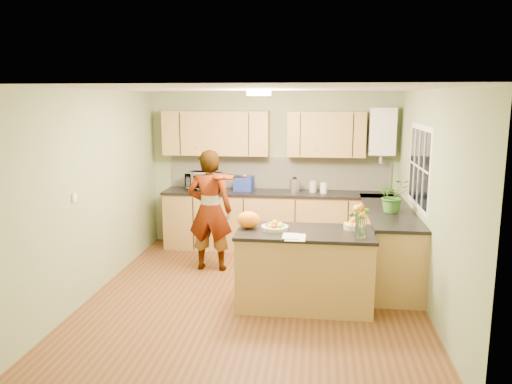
# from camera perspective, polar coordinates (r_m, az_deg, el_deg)

# --- Properties ---
(floor) EXTENTS (4.50, 4.50, 0.00)m
(floor) POSITION_cam_1_polar(r_m,az_deg,el_deg) (6.32, -0.02, -11.61)
(floor) COLOR #5C311A
(floor) RESTS_ON ground
(ceiling) EXTENTS (4.00, 4.50, 0.02)m
(ceiling) POSITION_cam_1_polar(r_m,az_deg,el_deg) (5.86, -0.02, 11.67)
(ceiling) COLOR silver
(ceiling) RESTS_ON wall_back
(wall_back) EXTENTS (4.00, 0.02, 2.50)m
(wall_back) POSITION_cam_1_polar(r_m,az_deg,el_deg) (8.17, 1.93, 2.57)
(wall_back) COLOR gray
(wall_back) RESTS_ON floor
(wall_front) EXTENTS (4.00, 0.02, 2.50)m
(wall_front) POSITION_cam_1_polar(r_m,az_deg,el_deg) (3.81, -4.25, -6.85)
(wall_front) COLOR gray
(wall_front) RESTS_ON floor
(wall_left) EXTENTS (0.02, 4.50, 2.50)m
(wall_left) POSITION_cam_1_polar(r_m,az_deg,el_deg) (6.52, -17.75, 0.01)
(wall_left) COLOR gray
(wall_left) RESTS_ON floor
(wall_right) EXTENTS (0.02, 4.50, 2.50)m
(wall_right) POSITION_cam_1_polar(r_m,az_deg,el_deg) (6.06, 19.10, -0.84)
(wall_right) COLOR gray
(wall_right) RESTS_ON floor
(back_counter) EXTENTS (3.64, 0.62, 0.94)m
(back_counter) POSITION_cam_1_polar(r_m,az_deg,el_deg) (8.02, 2.42, -3.26)
(back_counter) COLOR #A17940
(back_counter) RESTS_ON floor
(right_counter) EXTENTS (0.62, 2.24, 0.94)m
(right_counter) POSITION_cam_1_polar(r_m,az_deg,el_deg) (7.00, 14.88, -5.68)
(right_counter) COLOR #A17940
(right_counter) RESTS_ON floor
(splashback) EXTENTS (3.60, 0.02, 0.52)m
(splashback) POSITION_cam_1_polar(r_m,az_deg,el_deg) (8.16, 2.62, 2.19)
(splashback) COLOR beige
(splashback) RESTS_ON back_counter
(upper_cabinets) EXTENTS (3.20, 0.34, 0.70)m
(upper_cabinets) POSITION_cam_1_polar(r_m,az_deg,el_deg) (7.96, 0.58, 6.70)
(upper_cabinets) COLOR #A17940
(upper_cabinets) RESTS_ON wall_back
(boiler) EXTENTS (0.40, 0.30, 0.86)m
(boiler) POSITION_cam_1_polar(r_m,az_deg,el_deg) (7.98, 14.20, 6.73)
(boiler) COLOR white
(boiler) RESTS_ON wall_back
(window_right) EXTENTS (0.01, 1.30, 1.05)m
(window_right) POSITION_cam_1_polar(r_m,az_deg,el_deg) (6.59, 18.14, 2.74)
(window_right) COLOR white
(window_right) RESTS_ON wall_right
(light_switch) EXTENTS (0.02, 0.09, 0.09)m
(light_switch) POSITION_cam_1_polar(r_m,az_deg,el_deg) (5.97, -20.03, -0.57)
(light_switch) COLOR white
(light_switch) RESTS_ON wall_left
(ceiling_lamp) EXTENTS (0.30, 0.30, 0.07)m
(ceiling_lamp) POSITION_cam_1_polar(r_m,az_deg,el_deg) (6.15, 0.33, 11.26)
(ceiling_lamp) COLOR #FFEABF
(ceiling_lamp) RESTS_ON ceiling
(peninsula_island) EXTENTS (1.57, 0.80, 0.90)m
(peninsula_island) POSITION_cam_1_polar(r_m,az_deg,el_deg) (5.89, 5.57, -8.66)
(peninsula_island) COLOR #A17940
(peninsula_island) RESTS_ON floor
(fruit_dish) EXTENTS (0.31, 0.31, 0.11)m
(fruit_dish) POSITION_cam_1_polar(r_m,az_deg,el_deg) (5.77, 2.17, -3.92)
(fruit_dish) COLOR beige
(fruit_dish) RESTS_ON peninsula_island
(orange_bowl) EXTENTS (0.22, 0.22, 0.13)m
(orange_bowl) POSITION_cam_1_polar(r_m,az_deg,el_deg) (5.91, 11.05, -3.68)
(orange_bowl) COLOR beige
(orange_bowl) RESTS_ON peninsula_island
(flower_vase) EXTENTS (0.26, 0.26, 0.47)m
(flower_vase) POSITION_cam_1_polar(r_m,az_deg,el_deg) (5.53, 11.88, -1.91)
(flower_vase) COLOR silver
(flower_vase) RESTS_ON peninsula_island
(orange_bag) EXTENTS (0.31, 0.28, 0.20)m
(orange_bag) POSITION_cam_1_polar(r_m,az_deg,el_deg) (5.84, -0.86, -3.19)
(orange_bag) COLOR orange
(orange_bag) RESTS_ON peninsula_island
(papers) EXTENTS (0.22, 0.30, 0.01)m
(papers) POSITION_cam_1_polar(r_m,az_deg,el_deg) (5.47, 4.51, -5.17)
(papers) COLOR white
(papers) RESTS_ON peninsula_island
(violinist) EXTENTS (0.63, 0.42, 1.71)m
(violinist) POSITION_cam_1_polar(r_m,az_deg,el_deg) (7.00, -5.28, -2.11)
(violinist) COLOR #DFB288
(violinist) RESTS_ON floor
(violin) EXTENTS (0.64, 0.56, 0.16)m
(violin) POSITION_cam_1_polar(r_m,az_deg,el_deg) (6.66, -4.07, 1.74)
(violin) COLOR #591D05
(violin) RESTS_ON violinist
(microwave) EXTENTS (0.58, 0.46, 0.28)m
(microwave) POSITION_cam_1_polar(r_m,az_deg,el_deg) (8.12, -6.02, 1.25)
(microwave) COLOR white
(microwave) RESTS_ON back_counter
(blue_box) EXTENTS (0.32, 0.26, 0.23)m
(blue_box) POSITION_cam_1_polar(r_m,az_deg,el_deg) (8.00, -1.39, 1.00)
(blue_box) COLOR navy
(blue_box) RESTS_ON back_counter
(kettle) EXTENTS (0.15, 0.15, 0.29)m
(kettle) POSITION_cam_1_polar(r_m,az_deg,el_deg) (7.88, 4.42, 0.83)
(kettle) COLOR silver
(kettle) RESTS_ON back_counter
(jar_cream) EXTENTS (0.13, 0.13, 0.18)m
(jar_cream) POSITION_cam_1_polar(r_m,az_deg,el_deg) (7.93, 6.54, 0.63)
(jar_cream) COLOR beige
(jar_cream) RESTS_ON back_counter
(jar_white) EXTENTS (0.12, 0.12, 0.16)m
(jar_white) POSITION_cam_1_polar(r_m,az_deg,el_deg) (7.85, 7.75, 0.46)
(jar_white) COLOR white
(jar_white) RESTS_ON back_counter
(potted_plant) EXTENTS (0.49, 0.46, 0.44)m
(potted_plant) POSITION_cam_1_polar(r_m,az_deg,el_deg) (6.67, 15.36, -0.39)
(potted_plant) COLOR #3B7527
(potted_plant) RESTS_ON right_counter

